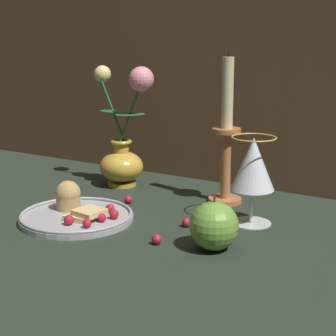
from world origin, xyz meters
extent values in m
plane|color=#232D23|center=(0.00, 0.00, 0.00)|extent=(2.40, 2.40, 0.00)
cylinder|color=gold|center=(-0.20, 0.16, 0.01)|extent=(0.07, 0.07, 0.01)
ellipsoid|color=gold|center=(-0.20, 0.16, 0.05)|extent=(0.10, 0.10, 0.07)
cylinder|color=gold|center=(-0.20, 0.16, 0.09)|extent=(0.04, 0.04, 0.03)
torus|color=gold|center=(-0.20, 0.16, 0.11)|extent=(0.05, 0.05, 0.01)
cylinder|color=#23662D|center=(-0.23, 0.17, 0.18)|extent=(0.06, 0.02, 0.16)
ellipsoid|color=#23662D|center=(-0.23, 0.17, 0.18)|extent=(0.07, 0.05, 0.00)
sphere|color=#EFD67A|center=(-0.26, 0.18, 0.26)|extent=(0.04, 0.04, 0.04)
cylinder|color=#23662D|center=(-0.17, 0.16, 0.18)|extent=(0.07, 0.01, 0.15)
ellipsoid|color=#23662D|center=(-0.18, 0.16, 0.17)|extent=(0.08, 0.08, 0.00)
sphere|color=pink|center=(-0.14, 0.16, 0.25)|extent=(0.06, 0.06, 0.06)
cylinder|color=#A3A3A8|center=(-0.13, -0.09, 0.01)|extent=(0.22, 0.22, 0.01)
torus|color=#A3A3A8|center=(-0.13, -0.09, 0.01)|extent=(0.22, 0.22, 0.01)
cylinder|color=tan|center=(-0.17, -0.07, 0.03)|extent=(0.05, 0.05, 0.03)
sphere|color=tan|center=(-0.17, -0.07, 0.04)|extent=(0.05, 0.05, 0.05)
cube|color=#DBBC7A|center=(-0.11, -0.10, 0.01)|extent=(0.05, 0.05, 0.01)
cube|color=#DBBC7A|center=(-0.09, -0.10, 0.03)|extent=(0.06, 0.06, 0.01)
sphere|color=#AD192D|center=(-0.11, -0.14, 0.02)|extent=(0.02, 0.02, 0.02)
sphere|color=#AD192D|center=(-0.07, -0.13, 0.02)|extent=(0.02, 0.02, 0.02)
sphere|color=#AD192D|center=(-0.06, -0.10, 0.02)|extent=(0.02, 0.02, 0.02)
sphere|color=#AD192D|center=(-0.06, -0.07, 0.02)|extent=(0.02, 0.02, 0.02)
sphere|color=#AD192D|center=(-0.08, -0.04, 0.02)|extent=(0.02, 0.02, 0.02)
cylinder|color=silver|center=(0.17, 0.07, 0.00)|extent=(0.08, 0.08, 0.00)
cylinder|color=silver|center=(0.17, 0.07, 0.04)|extent=(0.01, 0.01, 0.06)
cone|color=silver|center=(0.17, 0.07, 0.12)|extent=(0.08, 0.08, 0.10)
cone|color=#E5CC66|center=(0.17, 0.07, 0.10)|extent=(0.07, 0.07, 0.07)
torus|color=gold|center=(0.17, 0.07, 0.17)|extent=(0.08, 0.08, 0.00)
cylinder|color=#B77042|center=(0.06, 0.17, 0.01)|extent=(0.07, 0.07, 0.01)
cylinder|color=#B77042|center=(0.06, 0.17, 0.08)|extent=(0.02, 0.02, 0.14)
cylinder|color=#B77042|center=(0.06, 0.17, 0.16)|extent=(0.06, 0.06, 0.01)
cylinder|color=beige|center=(0.06, 0.17, 0.23)|extent=(0.02, 0.02, 0.15)
cylinder|color=black|center=(0.06, 0.17, 0.31)|extent=(0.00, 0.00, 0.01)
sphere|color=#669938|center=(0.16, -0.09, 0.04)|extent=(0.08, 0.08, 0.08)
cylinder|color=#4C3319|center=(0.16, -0.09, 0.09)|extent=(0.00, 0.00, 0.01)
sphere|color=#AD192D|center=(0.07, -0.12, 0.01)|extent=(0.02, 0.02, 0.02)
sphere|color=#AD192D|center=(-0.11, 0.05, 0.01)|extent=(0.02, 0.02, 0.02)
sphere|color=#AD192D|center=(0.07, -0.01, 0.01)|extent=(0.02, 0.02, 0.02)
camera|label=1|loc=(0.56, -0.88, 0.36)|focal=60.00mm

